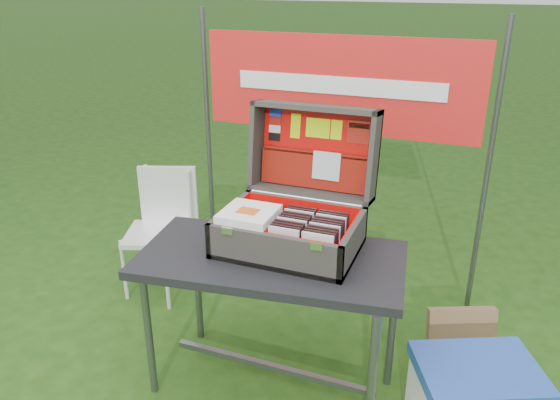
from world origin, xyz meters
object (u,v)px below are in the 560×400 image
at_px(suitcase, 294,184).
at_px(cardboard_box, 461,342).
at_px(table, 272,325).
at_px(chair, 156,236).

height_order(suitcase, cardboard_box, suitcase).
bearing_deg(table, cardboard_box, 20.68).
height_order(chair, cardboard_box, chair).
height_order(table, suitcase, suitcase).
xyz_separation_m(table, cardboard_box, (0.84, 0.45, -0.19)).
xyz_separation_m(suitcase, cardboard_box, (0.79, 0.30, -0.84)).
distance_m(suitcase, chair, 1.28).
relative_size(suitcase, cardboard_box, 1.71).
relative_size(chair, cardboard_box, 2.21).
distance_m(table, chair, 1.14).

